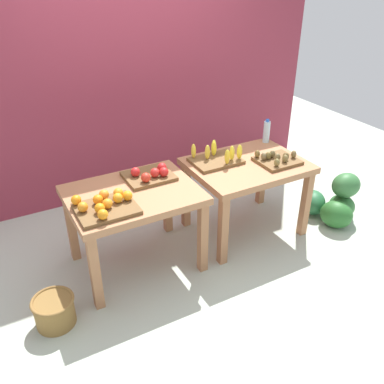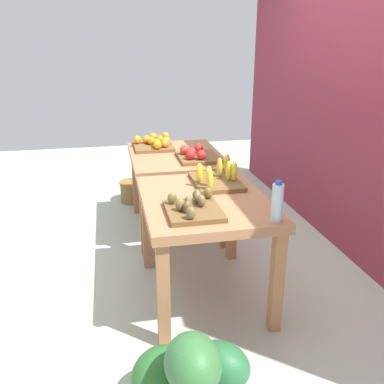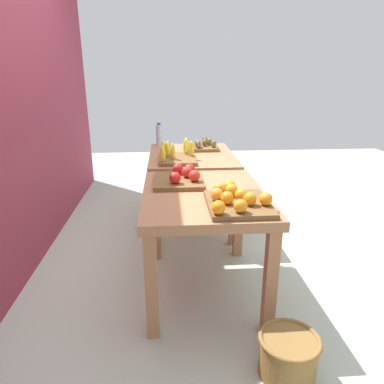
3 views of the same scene
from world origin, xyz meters
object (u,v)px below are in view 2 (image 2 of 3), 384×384
display_table_right (204,212)px  kiwi_bin (193,208)px  apple_bin (196,155)px  orange_bin (155,143)px  watermelon_pile (190,375)px  wicker_basket (134,191)px  display_table_left (176,165)px  water_bottle (277,202)px  banana_crate (217,178)px

display_table_right → kiwi_bin: (0.24, -0.12, 0.14)m
apple_bin → orange_bin: bearing=-148.8°
watermelon_pile → wicker_basket: size_ratio=2.27×
apple_bin → wicker_basket: 1.30m
display_table_left → apple_bin: apple_bin is taller
orange_bin → water_bottle: bearing=14.3°
apple_bin → kiwi_bin: (1.14, -0.27, -0.00)m
display_table_right → wicker_basket: (-1.91, -0.35, -0.50)m
watermelon_pile → display_table_left: bearing=172.2°
orange_bin → water_bottle: (1.84, 0.47, 0.07)m
kiwi_bin → water_bottle: 0.49m
banana_crate → wicker_basket: banana_crate is taller
display_table_right → water_bottle: size_ratio=4.34×
orange_bin → apple_bin: bearing=31.2°
display_table_left → water_bottle: bearing=11.3°
orange_bin → apple_bin: 0.58m
display_table_right → banana_crate: size_ratio=2.35×
apple_bin → watermelon_pile: size_ratio=0.56×
orange_bin → kiwi_bin: size_ratio=1.25×
display_table_left → display_table_right: (1.12, 0.00, 0.00)m
display_table_right → orange_bin: orange_bin is taller
banana_crate → water_bottle: water_bottle is taller
display_table_left → kiwi_bin: kiwi_bin is taller
display_table_left → watermelon_pile: 2.11m
apple_bin → wicker_basket: apple_bin is taller
display_table_left → water_bottle: size_ratio=4.34×
display_table_left → watermelon_pile: display_table_left is taller
display_table_right → banana_crate: (-0.24, 0.15, 0.15)m
apple_bin → water_bottle: 1.36m
display_table_left → orange_bin: bearing=-150.2°
water_bottle → wicker_basket: 2.55m
display_table_left → orange_bin: size_ratio=2.29×
apple_bin → water_bottle: water_bottle is taller
watermelon_pile → water_bottle: bearing=128.9°
display_table_right → wicker_basket: 2.01m
watermelon_pile → wicker_basket: (-2.84, -0.07, -0.06)m
orange_bin → watermelon_pile: 2.39m
display_table_right → display_table_left: bearing=180.0°
water_bottle → display_table_left: bearing=-168.7°
apple_bin → kiwi_bin: apple_bin is taller
display_table_right → orange_bin: (-1.40, -0.16, 0.15)m
display_table_left → watermelon_pile: size_ratio=1.47×
banana_crate → wicker_basket: 1.86m
display_table_left → watermelon_pile: bearing=-7.8°
kiwi_bin → watermelon_pile: size_ratio=0.51×
apple_bin → water_bottle: size_ratio=1.67×
orange_bin → kiwi_bin: orange_bin is taller
apple_bin → banana_crate: banana_crate is taller
display_table_left → apple_bin: size_ratio=2.60×
display_table_left → wicker_basket: display_table_left is taller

